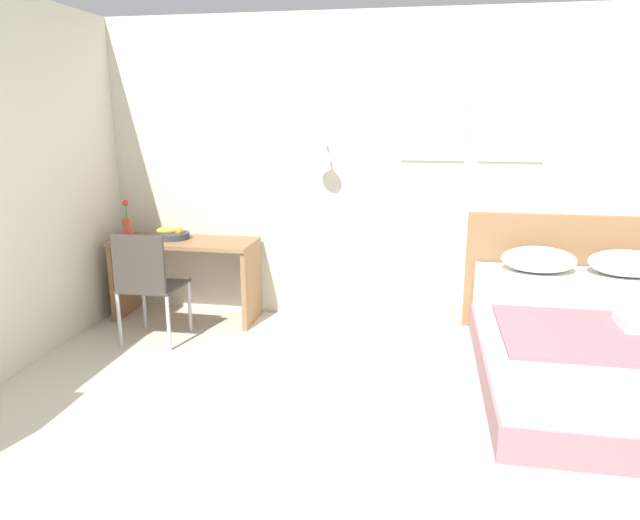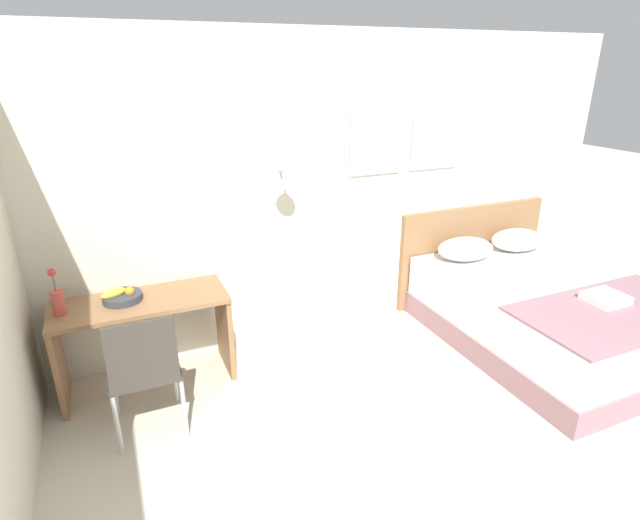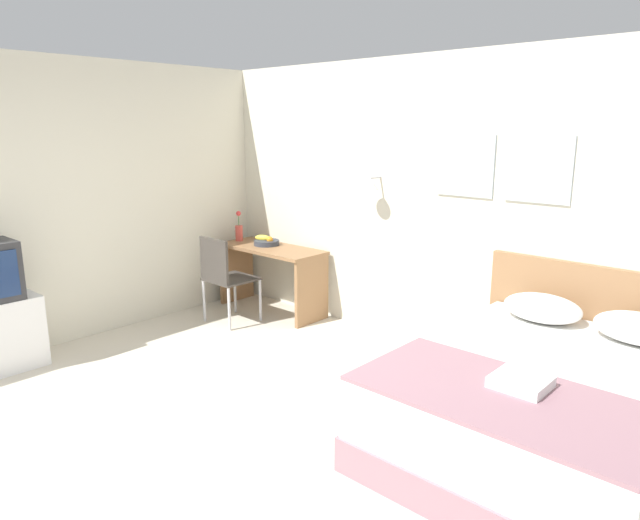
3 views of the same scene
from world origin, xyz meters
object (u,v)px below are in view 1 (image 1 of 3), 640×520
(pillow_left, at_px, (539,259))
(flower_vase, at_px, (127,225))
(desk_chair, at_px, (147,279))
(bed, at_px, (606,348))
(pillow_right, at_px, (627,263))
(desk, at_px, (186,263))
(headboard, at_px, (571,275))
(fruit_bowl, at_px, (173,235))

(pillow_left, bearing_deg, flower_vase, 179.94)
(desk_chair, distance_m, flower_vase, 0.84)
(bed, distance_m, pillow_right, 0.94)
(pillow_right, bearing_deg, pillow_left, 180.00)
(bed, bearing_deg, pillow_left, 112.70)
(pillow_left, bearing_deg, desk, 179.75)
(pillow_right, bearing_deg, bed, -112.70)
(bed, relative_size, flower_vase, 6.01)
(desk, bearing_deg, headboard, 4.70)
(headboard, height_order, pillow_right, headboard)
(headboard, distance_m, pillow_right, 0.48)
(desk, relative_size, fruit_bowl, 4.26)
(bed, height_order, fruit_bowl, fruit_bowl)
(pillow_left, distance_m, flower_vase, 3.54)
(pillow_right, bearing_deg, flower_vase, 179.95)
(flower_vase, bearing_deg, pillow_left, -0.06)
(bed, height_order, desk_chair, desk_chair)
(pillow_left, height_order, fruit_bowl, fruit_bowl)
(headboard, relative_size, pillow_right, 3.01)
(desk, bearing_deg, desk_chair, -95.15)
(desk, distance_m, fruit_bowl, 0.28)
(pillow_right, xyz_separation_m, flower_vase, (-4.20, 0.00, 0.15))
(pillow_left, distance_m, desk, 3.01)
(fruit_bowl, height_order, flower_vase, flower_vase)
(bed, relative_size, pillow_right, 3.61)
(desk, bearing_deg, pillow_left, -0.25)
(pillow_right, relative_size, desk_chair, 0.62)
(headboard, bearing_deg, desk, -175.30)
(bed, xyz_separation_m, pillow_right, (0.33, 0.79, 0.40))
(headboard, relative_size, fruit_bowl, 5.87)
(headboard, xyz_separation_m, pillow_left, (-0.33, -0.29, 0.19))
(fruit_bowl, bearing_deg, bed, -13.60)
(fruit_bowl, bearing_deg, desk, -16.89)
(pillow_right, height_order, flower_vase, flower_vase)
(pillow_right, relative_size, desk, 0.46)
(flower_vase, bearing_deg, desk_chair, -52.53)
(headboard, distance_m, desk_chair, 3.51)
(pillow_right, distance_m, desk, 3.67)
(bed, xyz_separation_m, desk_chair, (-3.39, 0.17, 0.25))
(bed, xyz_separation_m, headboard, (0.00, 1.07, 0.21))
(pillow_left, relative_size, fruit_bowl, 1.95)
(headboard, height_order, fruit_bowl, headboard)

